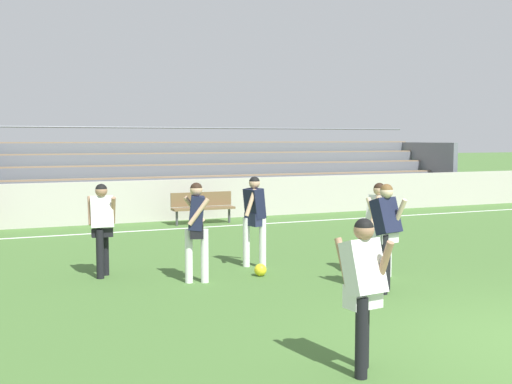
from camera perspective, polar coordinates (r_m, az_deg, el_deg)
name	(u,v)px	position (r m, az deg, el deg)	size (l,w,h in m)	color
field_line_sideline	(230,226)	(17.51, -2.39, -3.07)	(44.00, 0.12, 0.01)	white
sideline_wall	(210,199)	(19.07, -4.24, -0.60)	(48.00, 0.16, 1.21)	#BCB7AD
bleacher_stand	(240,173)	(22.04, -1.45, 1.74)	(16.18, 3.73, 2.85)	#897051
bench_far_left	(203,205)	(17.88, -4.88, -1.17)	(1.80, 0.40, 0.90)	brown
player_dark_trailing_run	(254,213)	(11.77, -0.14, -1.93)	(0.55, 0.44, 1.72)	white
player_dark_deep_cover	(197,223)	(10.55, -5.43, -2.84)	(0.42, 0.57, 1.69)	white
player_white_wide_left	(363,282)	(6.58, 9.71, -8.07)	(0.44, 0.51, 1.61)	black
player_dark_overlapping	(386,228)	(10.05, 11.72, -3.19)	(0.45, 0.54, 1.72)	black
player_white_pressing_high	(102,222)	(11.27, -13.83, -2.65)	(0.48, 0.42, 1.64)	black
player_white_on_ball	(379,221)	(11.25, 11.10, -2.58)	(0.61, 0.47, 1.65)	white
soccer_ball	(260,270)	(11.15, 0.40, -7.09)	(0.22, 0.22, 0.22)	yellow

